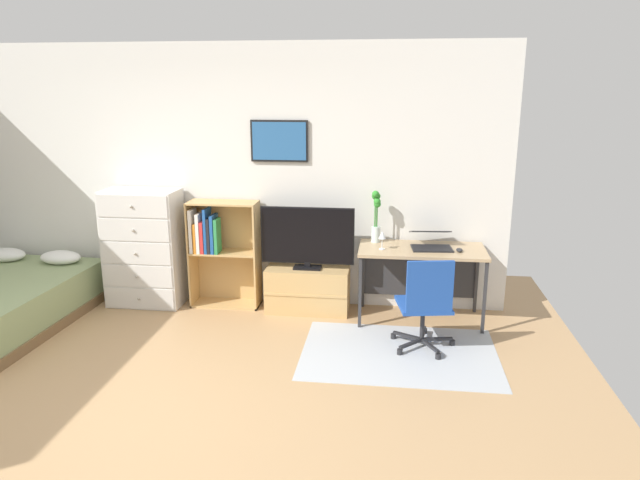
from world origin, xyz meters
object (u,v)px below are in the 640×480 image
at_px(bookshelf, 217,246).
at_px(tv_stand, 308,289).
at_px(desk, 421,259).
at_px(bamboo_vase, 376,214).
at_px(television, 307,238).
at_px(office_chair, 426,302).
at_px(computer_mouse, 459,250).
at_px(laptop, 431,240).
at_px(dresser, 144,248).
at_px(wine_glass, 382,236).

xyz_separation_m(bookshelf, tv_stand, (0.96, -0.05, -0.42)).
xyz_separation_m(desk, bamboo_vase, (-0.46, 0.11, 0.42)).
relative_size(tv_stand, bamboo_vase, 1.61).
distance_m(television, office_chair, 1.44).
bearing_deg(computer_mouse, office_chair, -117.48).
relative_size(office_chair, laptop, 1.92).
xyz_separation_m(dresser, laptop, (2.97, -0.03, 0.19)).
relative_size(dresser, wine_glass, 6.86).
distance_m(laptop, computer_mouse, 0.30).
bearing_deg(tv_stand, bamboo_vase, 6.68).
bearing_deg(office_chair, bookshelf, 147.63).
xyz_separation_m(dresser, television, (1.74, -0.01, 0.17)).
bearing_deg(desk, wine_glass, -157.32).
relative_size(television, office_chair, 1.10).
xyz_separation_m(desk, laptop, (0.09, -0.02, 0.20)).
bearing_deg(bookshelf, office_chair, -22.51).
bearing_deg(bamboo_vase, laptop, -13.03).
relative_size(bookshelf, computer_mouse, 10.78).
xyz_separation_m(tv_stand, wine_glass, (0.75, -0.19, 0.64)).
distance_m(dresser, desk, 2.88).
distance_m(laptop, bamboo_vase, 0.60).
relative_size(bamboo_vase, wine_glass, 2.93).
bearing_deg(wine_glass, computer_mouse, 0.55).
height_order(bookshelf, wine_glass, bookshelf).
bearing_deg(office_chair, desk, 81.11).
xyz_separation_m(bookshelf, desk, (2.11, -0.08, -0.04)).
xyz_separation_m(office_chair, wine_glass, (-0.40, 0.64, 0.42)).
xyz_separation_m(bookshelf, laptop, (2.19, -0.10, 0.16)).
relative_size(bookshelf, office_chair, 1.30).
bearing_deg(bookshelf, tv_stand, -3.17).
bearing_deg(dresser, bamboo_vase, 2.24).
distance_m(bamboo_vase, wine_glass, 0.32).
xyz_separation_m(office_chair, bamboo_vase, (-0.47, 0.90, 0.57)).
height_order(television, desk, television).
relative_size(television, desk, 0.78).
bearing_deg(desk, tv_stand, 178.63).
relative_size(laptop, wine_glass, 2.49).
distance_m(office_chair, bamboo_vase, 1.17).
bearing_deg(dresser, computer_mouse, -2.96).
bearing_deg(computer_mouse, bamboo_vase, 161.99).
height_order(television, computer_mouse, television).
distance_m(television, desk, 1.16).
relative_size(bookshelf, wine_glass, 6.23).
xyz_separation_m(television, wine_glass, (0.75, -0.17, 0.09)).
bearing_deg(bookshelf, dresser, -174.97).
height_order(television, wine_glass, television).
xyz_separation_m(laptop, computer_mouse, (0.26, -0.14, -0.05)).
distance_m(tv_stand, television, 0.55).
bearing_deg(computer_mouse, television, 173.88).
xyz_separation_m(computer_mouse, wine_glass, (-0.73, -0.01, 0.12)).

